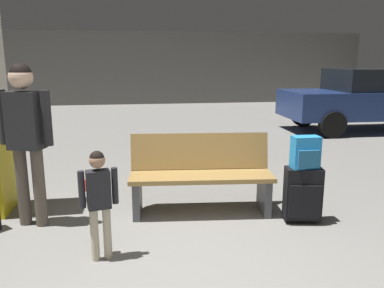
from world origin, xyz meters
TOP-DOWN VIEW (x-y plane):
  - ground_plane at (0.00, 4.00)m, footprint 18.00×18.00m
  - garage_back_wall at (0.00, 12.86)m, footprint 18.00×0.12m
  - bench at (0.33, 1.52)m, footprint 1.64×0.66m
  - suitcase at (1.36, 1.06)m, footprint 0.41×0.28m
  - backpack_bright at (1.36, 1.06)m, footprint 0.28×0.19m
  - child at (-0.72, 0.57)m, footprint 0.32×0.19m
  - adult at (-1.49, 1.43)m, footprint 0.55×0.29m
  - parked_car_side at (5.34, 6.10)m, footprint 4.13×1.85m

SIDE VIEW (x-z plane):
  - ground_plane at x=0.00m, z-range -0.10..0.00m
  - suitcase at x=1.36m, z-range 0.02..0.62m
  - bench at x=0.33m, z-range 0.00..0.88m
  - child at x=-0.72m, z-range 0.11..1.09m
  - backpack_bright at x=1.36m, z-range 0.60..0.94m
  - parked_car_side at x=5.34m, z-range 0.05..1.56m
  - adult at x=-1.49m, z-range 0.20..1.89m
  - garage_back_wall at x=0.00m, z-range 0.00..2.80m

